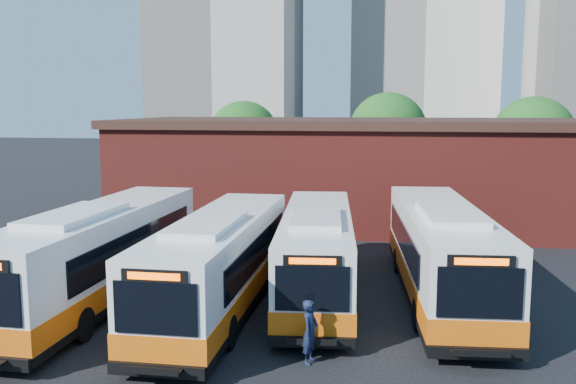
% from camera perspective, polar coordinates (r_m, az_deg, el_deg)
% --- Properties ---
extents(ground, '(220.00, 220.00, 0.00)m').
position_cam_1_polar(ground, '(19.73, 2.37, -13.38)').
color(ground, black).
extents(bus_west, '(2.98, 13.55, 3.67)m').
position_cam_1_polar(bus_west, '(23.50, -17.25, -5.95)').
color(bus_west, silver).
rests_on(bus_west, ground).
extents(bus_midwest, '(2.82, 12.90, 3.50)m').
position_cam_1_polar(bus_midwest, '(21.86, -6.40, -6.89)').
color(bus_midwest, silver).
rests_on(bus_midwest, ground).
extents(bus_mideast, '(3.72, 12.54, 3.37)m').
position_cam_1_polar(bus_mideast, '(23.48, 2.72, -5.94)').
color(bus_mideast, silver).
rests_on(bus_mideast, ground).
extents(bus_east, '(3.80, 13.46, 3.62)m').
position_cam_1_polar(bus_east, '(23.71, 14.12, -5.76)').
color(bus_east, silver).
rests_on(bus_east, ground).
extents(transit_worker, '(0.58, 0.75, 1.83)m').
position_cam_1_polar(transit_worker, '(17.58, 2.09, -12.93)').
color(transit_worker, '#131A37').
rests_on(transit_worker, ground).
extents(depot_building, '(28.60, 12.60, 6.40)m').
position_cam_1_polar(depot_building, '(38.50, 6.15, 2.12)').
color(depot_building, maroon).
rests_on(depot_building, ground).
extents(tree_west, '(6.00, 6.00, 7.65)m').
position_cam_1_polar(tree_west, '(51.77, -4.16, 5.20)').
color(tree_west, '#382314').
rests_on(tree_west, ground).
extents(tree_mid, '(6.56, 6.56, 8.36)m').
position_cam_1_polar(tree_mid, '(52.27, 9.32, 5.62)').
color(tree_mid, '#382314').
rests_on(tree_mid, ground).
extents(tree_east, '(6.24, 6.24, 7.96)m').
position_cam_1_polar(tree_east, '(50.44, 21.93, 4.77)').
color(tree_east, '#382314').
rests_on(tree_east, ground).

